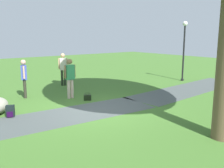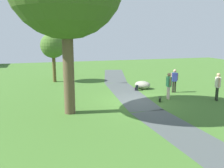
{
  "view_description": "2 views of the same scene",
  "coord_description": "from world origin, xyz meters",
  "px_view_note": "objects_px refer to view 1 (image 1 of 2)",
  "views": [
    {
      "loc": [
        5.28,
        7.62,
        2.78
      ],
      "look_at": [
        0.6,
        1.65,
        1.31
      ],
      "focal_mm": 40.83,
      "sensor_mm": 36.0,
      "label": 1
    },
    {
      "loc": [
        -13.58,
        5.51,
        4.16
      ],
      "look_at": [
        -0.5,
        1.78,
        1.33
      ],
      "focal_mm": 38.12,
      "sensor_mm": 36.0,
      "label": 2
    }
  ],
  "objects_px": {
    "passerby_on_path": "(24,76)",
    "backpack_by_boulder": "(10,111)",
    "lamp_post": "(184,45)",
    "woman_with_handbag": "(70,76)",
    "handbag_on_grass": "(87,97)",
    "man_near_boulder": "(63,67)"
  },
  "relations": [
    {
      "from": "woman_with_handbag",
      "to": "handbag_on_grass",
      "type": "relative_size",
      "value": 4.66
    },
    {
      "from": "passerby_on_path",
      "to": "backpack_by_boulder",
      "type": "bearing_deg",
      "value": 60.09
    },
    {
      "from": "backpack_by_boulder",
      "to": "handbag_on_grass",
      "type": "bearing_deg",
      "value": -175.55
    },
    {
      "from": "woman_with_handbag",
      "to": "passerby_on_path",
      "type": "height_order",
      "value": "woman_with_handbag"
    },
    {
      "from": "woman_with_handbag",
      "to": "passerby_on_path",
      "type": "xyz_separation_m",
      "value": [
        1.56,
        -1.33,
        -0.03
      ]
    },
    {
      "from": "lamp_post",
      "to": "handbag_on_grass",
      "type": "relative_size",
      "value": 9.51
    },
    {
      "from": "passerby_on_path",
      "to": "handbag_on_grass",
      "type": "xyz_separation_m",
      "value": [
        -1.94,
        2.11,
        -0.86
      ]
    },
    {
      "from": "passerby_on_path",
      "to": "backpack_by_boulder",
      "type": "xyz_separation_m",
      "value": [
        1.36,
        2.37,
        -0.8
      ]
    },
    {
      "from": "man_near_boulder",
      "to": "backpack_by_boulder",
      "type": "relative_size",
      "value": 4.47
    },
    {
      "from": "passerby_on_path",
      "to": "woman_with_handbag",
      "type": "bearing_deg",
      "value": 139.49
    },
    {
      "from": "woman_with_handbag",
      "to": "man_near_boulder",
      "type": "height_order",
      "value": "man_near_boulder"
    },
    {
      "from": "passerby_on_path",
      "to": "handbag_on_grass",
      "type": "height_order",
      "value": "passerby_on_path"
    },
    {
      "from": "lamp_post",
      "to": "handbag_on_grass",
      "type": "bearing_deg",
      "value": 3.7
    },
    {
      "from": "man_near_boulder",
      "to": "backpack_by_boulder",
      "type": "height_order",
      "value": "man_near_boulder"
    },
    {
      "from": "handbag_on_grass",
      "to": "backpack_by_boulder",
      "type": "bearing_deg",
      "value": 4.45
    },
    {
      "from": "lamp_post",
      "to": "backpack_by_boulder",
      "type": "relative_size",
      "value": 8.93
    },
    {
      "from": "man_near_boulder",
      "to": "woman_with_handbag",
      "type": "bearing_deg",
      "value": 68.12
    },
    {
      "from": "lamp_post",
      "to": "woman_with_handbag",
      "type": "height_order",
      "value": "lamp_post"
    },
    {
      "from": "backpack_by_boulder",
      "to": "woman_with_handbag",
      "type": "bearing_deg",
      "value": -160.4
    },
    {
      "from": "lamp_post",
      "to": "woman_with_handbag",
      "type": "bearing_deg",
      "value": -2.37
    },
    {
      "from": "man_near_boulder",
      "to": "handbag_on_grass",
      "type": "relative_size",
      "value": 4.76
    },
    {
      "from": "lamp_post",
      "to": "passerby_on_path",
      "type": "height_order",
      "value": "lamp_post"
    }
  ]
}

